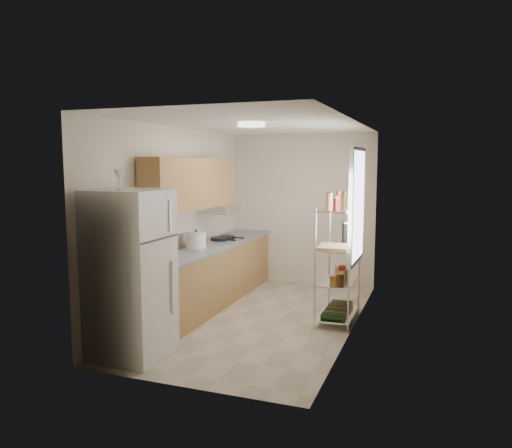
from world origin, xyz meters
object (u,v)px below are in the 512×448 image
at_px(cutting_board, 334,247).
at_px(espresso_machine, 349,232).
at_px(rice_cooker, 196,240).
at_px(frying_pan_large, 219,239).
at_px(refrigerator, 131,274).

relative_size(cutting_board, espresso_machine, 1.66).
xyz_separation_m(rice_cooker, cutting_board, (1.97, -0.01, 0.01)).
distance_m(frying_pan_large, espresso_machine, 2.08).
height_order(cutting_board, espresso_machine, espresso_machine).
height_order(frying_pan_large, cutting_board, cutting_board).
bearing_deg(rice_cooker, cutting_board, -0.35).
bearing_deg(cutting_board, frying_pan_large, 159.15).
bearing_deg(cutting_board, rice_cooker, 179.65).
bearing_deg(espresso_machine, rice_cooker, 177.45).
relative_size(refrigerator, cutting_board, 3.70).
xyz_separation_m(cutting_board, espresso_machine, (0.11, 0.52, 0.13)).
height_order(refrigerator, cutting_board, refrigerator).
xyz_separation_m(rice_cooker, frying_pan_large, (0.03, 0.73, -0.09)).
bearing_deg(refrigerator, frying_pan_large, 92.24).
bearing_deg(frying_pan_large, espresso_machine, 5.85).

